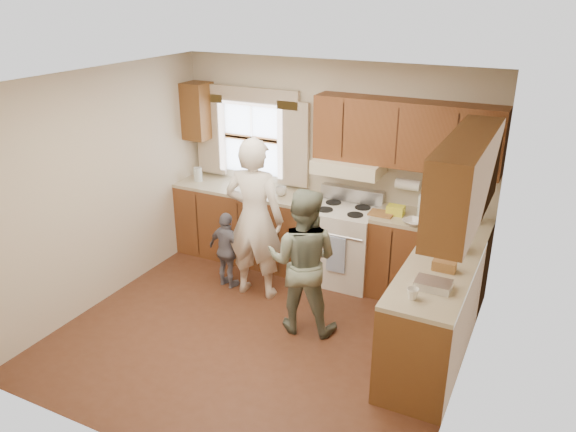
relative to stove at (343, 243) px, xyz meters
The scene contains 6 objects.
room 1.66m from the stove, 101.81° to the right, with size 3.80×3.80×3.80m.
kitchen_fixtures 0.61m from the stove, 48.76° to the right, with size 3.80×2.25×2.15m.
stove is the anchor object (origin of this frame).
woman_left 1.14m from the stove, 135.84° to the right, with size 0.66×0.43×1.81m, color silver.
woman_right 1.17m from the stove, 89.49° to the right, with size 0.73×0.57×1.50m, color #233C27.
child 1.34m from the stove, 146.53° to the right, with size 0.53×0.22×0.91m, color slate.
Camera 1 is at (2.37, -4.16, 3.22)m, focal length 35.00 mm.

